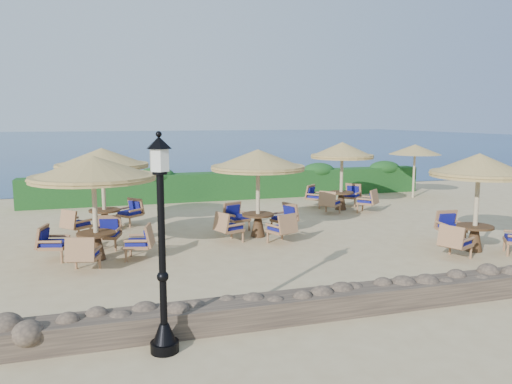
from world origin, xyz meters
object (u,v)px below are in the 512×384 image
(cafe_set_0, at_px, (94,186))
(cafe_set_4, at_px, (342,166))
(cafe_set_3, at_px, (102,168))
(lamp_post, at_px, (162,254))
(cafe_set_2, at_px, (478,184))
(cafe_set_1, at_px, (258,177))
(extra_parasol, at_px, (415,150))

(cafe_set_0, xyz_separation_m, cafe_set_4, (9.11, 4.55, -0.18))
(cafe_set_4, bearing_deg, cafe_set_0, -153.48)
(cafe_set_4, bearing_deg, cafe_set_3, -171.91)
(lamp_post, xyz_separation_m, cafe_set_3, (-0.84, 8.88, 0.47))
(lamp_post, height_order, cafe_set_2, lamp_post)
(cafe_set_3, bearing_deg, cafe_set_1, -25.09)
(lamp_post, bearing_deg, extra_parasol, 43.60)
(cafe_set_4, bearing_deg, extra_parasol, 22.16)
(cafe_set_2, bearing_deg, extra_parasol, 65.40)
(extra_parasol, height_order, cafe_set_4, cafe_set_4)
(cafe_set_0, bearing_deg, cafe_set_3, 86.30)
(cafe_set_0, bearing_deg, cafe_set_2, -12.29)
(lamp_post, relative_size, cafe_set_4, 1.25)
(lamp_post, relative_size, cafe_set_1, 1.16)
(lamp_post, distance_m, extra_parasol, 17.41)
(cafe_set_1, relative_size, cafe_set_2, 1.03)
(cafe_set_2, height_order, cafe_set_3, same)
(cafe_set_0, xyz_separation_m, cafe_set_1, (4.66, 1.20, -0.07))
(cafe_set_0, bearing_deg, extra_parasol, 25.10)
(cafe_set_1, xyz_separation_m, cafe_set_3, (-4.45, 2.08, 0.19))
(lamp_post, relative_size, cafe_set_3, 1.15)
(cafe_set_0, relative_size, cafe_set_3, 1.08)
(extra_parasol, distance_m, cafe_set_4, 4.92)
(cafe_set_1, distance_m, cafe_set_2, 6.08)
(extra_parasol, height_order, cafe_set_1, cafe_set_1)
(cafe_set_3, distance_m, cafe_set_4, 8.99)
(cafe_set_1, bearing_deg, cafe_set_0, -165.58)
(extra_parasol, relative_size, cafe_set_3, 0.83)
(extra_parasol, xyz_separation_m, cafe_set_2, (-3.90, -8.52, -0.33))
(lamp_post, distance_m, cafe_set_4, 12.96)
(cafe_set_2, distance_m, cafe_set_4, 6.70)
(extra_parasol, relative_size, cafe_set_1, 0.84)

